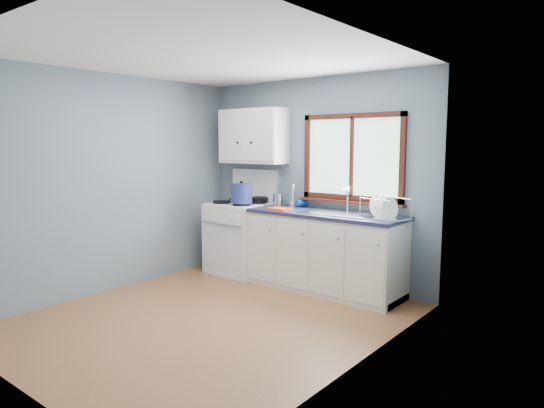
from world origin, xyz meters
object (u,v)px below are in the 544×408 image
Objects in this scene: skillet at (259,199)px; utensil_crock at (278,199)px; base_cabinets at (324,256)px; sink at (338,219)px; stockpot at (241,193)px; thermos at (292,196)px; dish_rack at (384,213)px; gas_range at (240,236)px.

utensil_crock is (0.33, -0.01, 0.02)m from skillet.
sink is at bearing -0.13° from base_cabinets.
skillet is 1.28× the size of stockpot.
skillet is 1.33× the size of thermos.
base_cabinets is 1.33m from stockpot.
utensil_crock is at bearing 170.68° from base_cabinets.
sink is at bearing -10.87° from thermos.
thermos is (-0.75, 0.14, 0.20)m from sink.
stockpot is at bearing -171.24° from base_cabinets.
base_cabinets is 0.99m from utensil_crock.
skillet is at bearing 172.78° from base_cabinets.
utensil_crock reaches higher than sink.
dish_rack reaches higher than skillet.
utensil_crock is (0.35, 0.30, -0.08)m from stockpot.
utensil_crock is 0.22m from thermos.
skillet is (0.19, 0.16, 0.49)m from gas_range.
gas_range is 0.74× the size of base_cabinets.
gas_range reaches higher than thermos.
sink is 1.35m from stockpot.
sink is at bearing 17.21° from skillet.
utensil_crock reaches higher than thermos.
base_cabinets is 4.60× the size of utensil_crock.
base_cabinets is at bearing -9.32° from utensil_crock.
gas_range is at bearing -179.29° from sink.
gas_range is at bearing -164.16° from utensil_crock.
gas_range is 1.53m from sink.
stockpot is 1.05× the size of thermos.
thermos is at bearing 169.13° from sink.
utensil_crock is 1.41× the size of thermos.
gas_range reaches higher than dish_rack.
dish_rack is (0.74, 0.00, 0.57)m from base_cabinets.
thermos is (0.21, 0.02, 0.06)m from utensil_crock.
skillet is 0.55m from thermos.
thermos is at bearing 29.70° from stockpot.
skillet is 0.72× the size of dish_rack.
utensil_crock is 0.76× the size of dish_rack.
sink is at bearing 0.71° from gas_range.
thermos is 1.32m from dish_rack.
stockpot is at bearing -150.30° from thermos.
gas_range reaches higher than stockpot.
dish_rack is (1.87, 0.18, -0.11)m from stockpot.
base_cabinets is at bearing 179.87° from sink.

